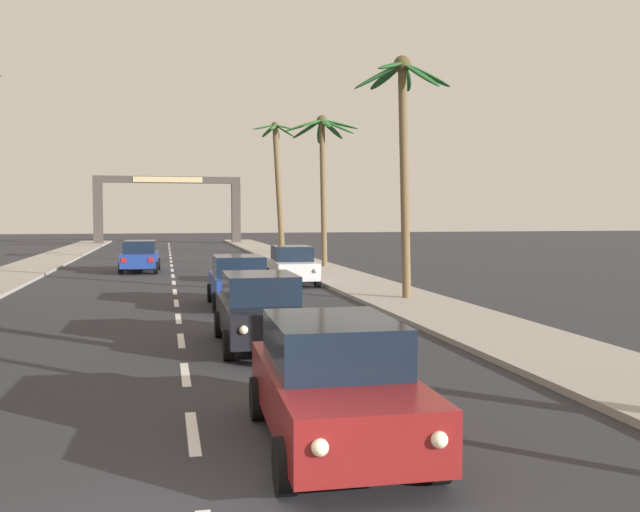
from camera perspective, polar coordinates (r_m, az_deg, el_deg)
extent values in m
cube|color=#9E998E|center=(27.31, 4.84, -2.86)|extent=(3.20, 110.00, 0.14)
cube|color=silver|center=(10.19, -10.41, -14.04)|extent=(0.16, 2.00, 0.01)
cube|color=silver|center=(13.70, -11.00, -9.49)|extent=(0.16, 2.00, 0.01)
cube|color=silver|center=(17.27, -11.34, -6.81)|extent=(0.16, 2.00, 0.01)
cube|color=silver|center=(20.85, -11.56, -5.05)|extent=(0.16, 2.00, 0.01)
cube|color=silver|center=(24.46, -11.72, -3.81)|extent=(0.16, 2.00, 0.01)
cube|color=silver|center=(28.07, -11.83, -2.88)|extent=(0.16, 2.00, 0.01)
cube|color=silver|center=(31.69, -11.92, -2.17)|extent=(0.16, 2.00, 0.01)
cube|color=silver|center=(35.31, -11.99, -1.60)|extent=(0.16, 2.00, 0.01)
cube|color=silver|center=(38.93, -12.05, -1.14)|extent=(0.16, 2.00, 0.01)
cube|color=silver|center=(42.56, -12.09, -0.76)|extent=(0.16, 2.00, 0.01)
cube|color=silver|center=(46.19, -12.13, -0.44)|extent=(0.16, 2.00, 0.01)
cube|color=silver|center=(49.82, -12.17, -0.16)|extent=(0.16, 2.00, 0.01)
cube|color=silver|center=(53.45, -12.20, 0.08)|extent=(0.16, 2.00, 0.01)
cube|color=silver|center=(57.08, -12.22, 0.28)|extent=(0.16, 2.00, 0.01)
cube|color=silver|center=(60.71, -12.25, 0.47)|extent=(0.16, 2.00, 0.01)
cube|color=silver|center=(64.34, -12.27, 0.63)|extent=(0.16, 2.00, 0.01)
cube|color=silver|center=(67.97, -12.28, 0.77)|extent=(0.16, 2.00, 0.01)
cube|color=silver|center=(71.61, -12.30, 0.91)|extent=(0.16, 2.00, 0.01)
cube|color=silver|center=(75.24, -12.32, 1.02)|extent=(0.16, 2.00, 0.01)
cube|color=maroon|center=(9.26, 1.23, -11.42)|extent=(1.88, 4.35, 0.72)
cube|color=black|center=(9.26, 1.04, -7.11)|extent=(1.66, 2.24, 0.64)
cylinder|color=black|center=(8.30, 9.46, -15.85)|extent=(0.24, 0.65, 0.64)
cylinder|color=black|center=(7.89, -2.89, -16.84)|extent=(0.24, 0.65, 0.64)
cylinder|color=black|center=(10.88, 4.14, -11.12)|extent=(0.24, 0.65, 0.64)
cylinder|color=black|center=(10.58, -5.10, -11.55)|extent=(0.24, 0.65, 0.64)
sphere|color=#F9EFC6|center=(7.41, 9.78, -14.65)|extent=(0.18, 0.18, 0.18)
sphere|color=#F9EFC6|center=(7.08, 0.00, -15.45)|extent=(0.18, 0.18, 0.18)
cube|color=red|center=(11.43, 2.18, -8.04)|extent=(0.24, 0.07, 0.20)
cube|color=red|center=(11.21, -4.47, -8.28)|extent=(0.24, 0.07, 0.20)
cube|color=black|center=(16.16, -4.88, -5.03)|extent=(1.79, 4.31, 0.72)
cube|color=black|center=(16.22, -4.96, -2.58)|extent=(1.62, 2.21, 0.64)
cylinder|color=black|center=(14.97, -0.88, -7.09)|extent=(0.22, 0.64, 0.64)
cylinder|color=black|center=(14.74, -7.53, -7.29)|extent=(0.22, 0.64, 0.64)
cylinder|color=black|center=(17.72, -2.68, -5.45)|extent=(0.22, 0.64, 0.64)
cylinder|color=black|center=(17.52, -8.28, -5.58)|extent=(0.22, 0.64, 0.64)
sphere|color=#F9EFC6|center=(14.12, -1.25, -5.92)|extent=(0.18, 0.18, 0.18)
sphere|color=#F9EFC6|center=(13.94, -6.29, -6.06)|extent=(0.18, 0.18, 0.18)
cube|color=red|center=(18.35, -3.69, -3.69)|extent=(0.24, 0.06, 0.20)
cube|color=red|center=(18.21, -7.81, -3.78)|extent=(0.24, 0.06, 0.20)
cube|color=navy|center=(23.23, -6.66, -2.46)|extent=(1.78, 4.31, 0.72)
cube|color=black|center=(23.32, -6.71, -0.76)|extent=(1.61, 2.21, 0.64)
cylinder|color=black|center=(21.97, -4.05, -3.73)|extent=(0.22, 0.64, 0.64)
cylinder|color=black|center=(21.79, -8.55, -3.82)|extent=(0.22, 0.64, 0.64)
cylinder|color=black|center=(24.76, -4.99, -2.92)|extent=(0.22, 0.64, 0.64)
cylinder|color=black|center=(24.61, -8.98, -2.99)|extent=(0.22, 0.64, 0.64)
sphere|color=#F9EFC6|center=(21.15, -4.41, -2.81)|extent=(0.18, 0.18, 0.18)
sphere|color=#F9EFC6|center=(21.01, -7.77, -2.87)|extent=(0.18, 0.18, 0.18)
cube|color=red|center=(25.42, -5.66, -1.72)|extent=(0.24, 0.06, 0.20)
cube|color=red|center=(25.31, -8.63, -1.77)|extent=(0.24, 0.06, 0.20)
cube|color=navy|center=(38.07, -14.54, -0.26)|extent=(1.91, 4.36, 0.72)
cube|color=black|center=(37.88, -14.58, 0.75)|extent=(1.68, 2.25, 0.64)
cylinder|color=black|center=(39.57, -15.64, -0.66)|extent=(0.24, 0.65, 0.64)
cylinder|color=black|center=(39.46, -13.15, -0.64)|extent=(0.24, 0.65, 0.64)
cylinder|color=black|center=(36.75, -16.03, -0.97)|extent=(0.24, 0.65, 0.64)
cylinder|color=black|center=(36.63, -13.34, -0.95)|extent=(0.24, 0.65, 0.64)
sphere|color=#B2B2AD|center=(40.27, -15.21, 0.04)|extent=(0.18, 0.18, 0.18)
sphere|color=#B2B2AD|center=(40.19, -13.45, 0.06)|extent=(0.18, 0.18, 0.18)
cube|color=red|center=(35.97, -15.83, -0.33)|extent=(0.24, 0.07, 0.20)
cube|color=red|center=(35.87, -13.73, -0.31)|extent=(0.24, 0.07, 0.20)
cube|color=silver|center=(30.34, -2.30, -1.06)|extent=(1.89, 4.35, 0.72)
cube|color=black|center=(30.44, -2.34, 0.23)|extent=(1.67, 2.25, 0.64)
cylinder|color=black|center=(29.12, -0.20, -1.96)|extent=(0.24, 0.65, 0.64)
cylinder|color=black|center=(28.85, -3.57, -2.02)|extent=(0.24, 0.65, 0.64)
cylinder|color=black|center=(31.90, -1.14, -1.49)|extent=(0.24, 0.65, 0.64)
cylinder|color=black|center=(31.66, -4.22, -1.54)|extent=(0.24, 0.65, 0.64)
sphere|color=#B2B2AD|center=(28.30, -0.41, -1.22)|extent=(0.18, 0.18, 0.18)
sphere|color=#B2B2AD|center=(28.11, -2.89, -1.26)|extent=(0.18, 0.18, 0.18)
cube|color=red|center=(32.56, -1.71, -0.58)|extent=(0.24, 0.07, 0.20)
cube|color=red|center=(32.38, -4.01, -0.61)|extent=(0.24, 0.07, 0.20)
cylinder|color=brown|center=(24.41, 6.96, 5.81)|extent=(0.54, 0.30, 8.17)
ellipsoid|color=#1E5123|center=(25.13, 8.74, 14.48)|extent=(1.84, 0.42, 0.87)
ellipsoid|color=#1E5123|center=(25.72, 7.00, 14.33)|extent=(1.17, 1.85, 0.79)
ellipsoid|color=#1E5123|center=(25.54, 5.45, 14.45)|extent=(0.99, 1.90, 0.76)
ellipsoid|color=#1E5123|center=(24.58, 4.81, 14.53)|extent=(1.78, 0.48, 1.06)
ellipsoid|color=#1E5123|center=(24.01, 5.85, 15.29)|extent=(1.58, 1.66, 0.66)
ellipsoid|color=#1E5123|center=(24.27, 8.26, 14.54)|extent=(1.18, 1.69, 1.14)
sphere|color=#4C4223|center=(24.89, 6.77, 15.36)|extent=(0.60, 0.60, 0.60)
cylinder|color=brown|center=(39.17, 0.27, 4.99)|extent=(0.47, 0.31, 8.25)
ellipsoid|color=#236028|center=(39.75, 1.68, 10.76)|extent=(2.19, 0.48, 0.58)
ellipsoid|color=#236028|center=(40.25, 1.02, 10.35)|extent=(1.82, 1.65, 1.02)
ellipsoid|color=#236028|center=(40.35, 0.05, 10.15)|extent=(0.68, 1.98, 1.26)
ellipsoid|color=#236028|center=(39.97, -1.07, 10.37)|extent=(1.73, 1.72, 1.05)
ellipsoid|color=#236028|center=(39.40, -1.38, 10.66)|extent=(2.17, 0.72, 0.80)
ellipsoid|color=#236028|center=(38.55, -0.62, 10.88)|extent=(1.73, 1.87, 0.73)
ellipsoid|color=#236028|center=(38.44, 0.47, 10.86)|extent=(0.45, 2.14, 0.78)
ellipsoid|color=#236028|center=(38.99, 1.48, 10.57)|extent=(1.82, 1.64, 1.02)
sphere|color=#4C4223|center=(39.49, 0.16, 11.06)|extent=(0.60, 0.60, 0.60)
cylinder|color=brown|center=(54.10, -3.41, 5.40)|extent=(0.97, 0.44, 9.86)
ellipsoid|color=#2D702D|center=(54.62, -2.89, 10.21)|extent=(1.69, 0.58, 0.99)
ellipsoid|color=#2D702D|center=(55.15, -3.58, 10.09)|extent=(0.88, 1.65, 1.08)
ellipsoid|color=#2D702D|center=(55.04, -4.25, 10.19)|extent=(1.19, 1.65, 0.93)
ellipsoid|color=#2D702D|center=(54.27, -4.64, 10.50)|extent=(1.81, 0.47, 0.53)
ellipsoid|color=#2D702D|center=(53.58, -3.87, 10.52)|extent=(0.94, 1.80, 0.67)
ellipsoid|color=#2D702D|center=(53.83, -3.03, 10.54)|extent=(1.38, 1.68, 0.57)
sphere|color=#4C4223|center=(54.45, -3.71, 10.64)|extent=(0.60, 0.60, 0.60)
cube|color=#423D38|center=(74.02, -17.77, 3.34)|extent=(0.90, 0.90, 6.30)
cube|color=#423D38|center=(74.08, -6.92, 3.47)|extent=(0.90, 0.90, 6.30)
cube|color=#423D38|center=(73.81, -12.38, 6.14)|extent=(14.88, 0.60, 0.70)
cube|color=tan|center=(73.49, -12.38, 6.15)|extent=(6.99, 0.08, 0.56)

